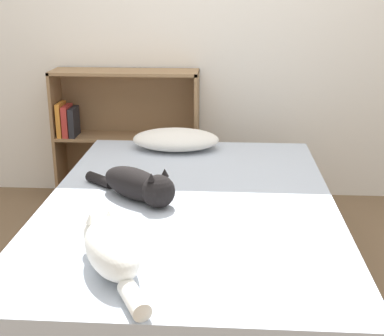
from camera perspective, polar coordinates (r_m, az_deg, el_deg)
name	(u,v)px	position (r m, az deg, el deg)	size (l,w,h in m)	color
ground_plane	(190,293)	(2.62, -0.21, -13.14)	(8.00, 8.00, 0.00)	brown
wall_back	(204,9)	(3.58, 1.30, 16.59)	(8.00, 0.06, 2.50)	white
bed	(190,248)	(2.51, -0.22, -8.55)	(1.33, 1.95, 0.48)	#99754C
pillow	(176,139)	(3.13, -1.74, 3.07)	(0.50, 0.33, 0.12)	white
cat_light	(111,249)	(1.83, -8.67, -8.50)	(0.33, 0.49, 0.16)	white
cat_dark	(140,185)	(2.38, -5.61, -1.85)	(0.47, 0.40, 0.17)	black
bookshelf	(124,133)	(3.64, -7.27, 3.67)	(0.95, 0.26, 0.88)	#8E6B47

